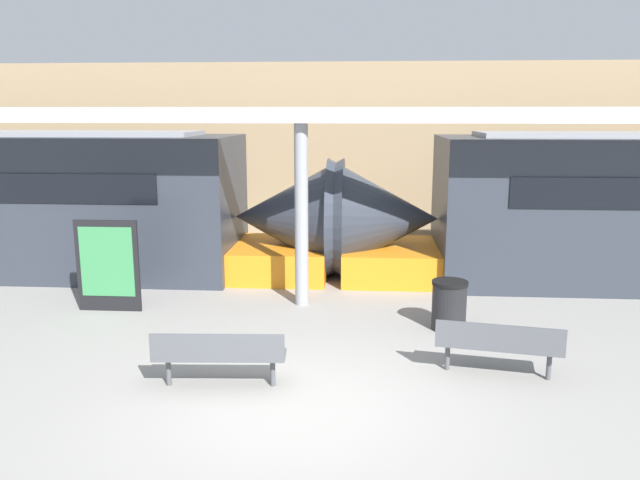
{
  "coord_description": "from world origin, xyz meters",
  "views": [
    {
      "loc": [
        0.88,
        -7.2,
        3.61
      ],
      "look_at": [
        0.09,
        3.54,
        1.4
      ],
      "focal_mm": 35.0,
      "sensor_mm": 36.0,
      "label": 1
    }
  ],
  "objects_px": {
    "poster_board": "(108,265)",
    "support_column_near": "(301,216)",
    "bench_near": "(219,353)",
    "bench_far": "(499,343)",
    "trash_bin": "(449,305)"
  },
  "relations": [
    {
      "from": "bench_far",
      "to": "support_column_near",
      "type": "distance_m",
      "value": 4.54
    },
    {
      "from": "poster_board",
      "to": "support_column_near",
      "type": "distance_m",
      "value": 3.67
    },
    {
      "from": "bench_near",
      "to": "bench_far",
      "type": "distance_m",
      "value": 3.82
    },
    {
      "from": "bench_far",
      "to": "trash_bin",
      "type": "xyz_separation_m",
      "value": [
        -0.43,
        1.92,
        -0.07
      ]
    },
    {
      "from": "support_column_near",
      "to": "bench_far",
      "type": "bearing_deg",
      "value": -45.84
    },
    {
      "from": "poster_board",
      "to": "bench_far",
      "type": "bearing_deg",
      "value": -20.77
    },
    {
      "from": "bench_far",
      "to": "trash_bin",
      "type": "distance_m",
      "value": 1.97
    },
    {
      "from": "bench_far",
      "to": "trash_bin",
      "type": "relative_size",
      "value": 2.09
    },
    {
      "from": "bench_near",
      "to": "bench_far",
      "type": "xyz_separation_m",
      "value": [
        3.76,
        0.63,
        -0.0
      ]
    },
    {
      "from": "bench_near",
      "to": "poster_board",
      "type": "xyz_separation_m",
      "value": [
        -2.79,
        3.12,
        0.37
      ]
    },
    {
      "from": "bench_far",
      "to": "trash_bin",
      "type": "bearing_deg",
      "value": 112.62
    },
    {
      "from": "poster_board",
      "to": "support_column_near",
      "type": "bearing_deg",
      "value": 10.55
    },
    {
      "from": "bench_far",
      "to": "trash_bin",
      "type": "height_order",
      "value": "trash_bin"
    },
    {
      "from": "bench_far",
      "to": "support_column_near",
      "type": "xyz_separation_m",
      "value": [
        -3.05,
        3.14,
        1.22
      ]
    },
    {
      "from": "poster_board",
      "to": "bench_near",
      "type": "bearing_deg",
      "value": -48.21
    }
  ]
}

